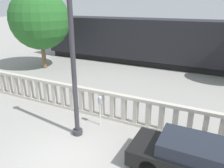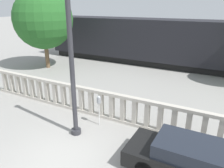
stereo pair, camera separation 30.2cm
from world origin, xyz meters
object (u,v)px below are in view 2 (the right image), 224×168
Objects in this scene: parking_meter at (99,102)px; parked_car at (192,161)px; tree_right at (43,19)px; lamppost at (72,70)px; train_near at (173,43)px.

parked_car is (4.14, -1.29, -0.58)m from parking_meter.
parked_car is at bearing -29.47° from tree_right.
lamppost is 0.92× the size of tree_right.
tree_right reaches higher than train_near.
lamppost is at bearing -114.92° from parking_meter.
lamppost is at bearing -178.17° from parked_car.
tree_right is (-12.90, 7.29, 3.39)m from parked_car.
train_near is (0.44, 11.30, 0.91)m from parking_meter.
lamppost is 10.93m from tree_right.
parking_meter is 10.98m from tree_right.
train_near reaches higher than parking_meter.
tree_right is (-8.76, 6.00, 2.81)m from parking_meter.
tree_right is at bearing 145.59° from parking_meter.
lamppost is 0.25× the size of train_near.
train_near is at bearing 85.69° from lamppost.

